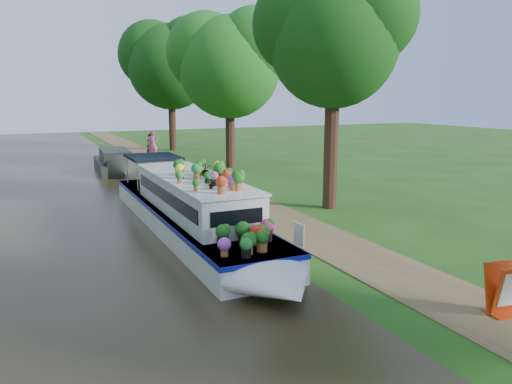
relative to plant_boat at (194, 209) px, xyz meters
The scene contains 12 objects.
ground 2.79m from the plant_boat, 32.30° to the right, with size 100.00×100.00×0.00m, color #1B4611.
canal_water 4.10m from the plant_boat, 159.23° to the right, with size 10.00×100.00×0.02m, color black.
towpath 3.82m from the plant_boat, 22.41° to the right, with size 2.20×100.00×0.03m, color brown.
plant_boat is the anchor object (origin of this frame).
tree_near_overhang 8.50m from the plant_boat, 15.22° to the left, with size 5.52×5.28×8.99m.
tree_near_mid 16.22m from the plant_boat, 63.76° to the left, with size 6.90×6.60×9.40m.
tree_near_far 26.19m from the plant_boat, 75.82° to the left, with size 7.59×7.26×10.30m.
second_boat 14.71m from the plant_boat, 89.85° to the left, with size 2.22×6.67×1.27m.
sandwich_board 9.00m from the plant_boat, 65.09° to the right, with size 0.68×0.61×1.04m.
pedestrian_pink 20.30m from the plant_boat, 79.99° to the left, with size 0.70×0.46×1.91m, color #C14F61.
pedestrian_dark 21.50m from the plant_boat, 80.13° to the left, with size 0.78×0.61×1.60m, color black.
verge_plant 4.06m from the plant_boat, 63.22° to the left, with size 0.39×0.34×0.43m, color #28621D.
Camera 1 is at (-6.89, -13.09, 4.34)m, focal length 35.00 mm.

